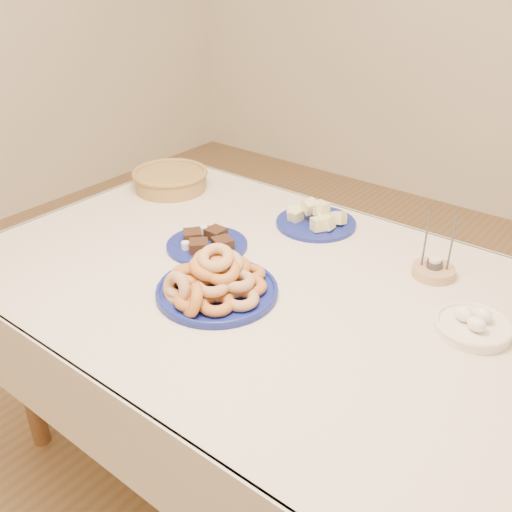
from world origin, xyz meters
name	(u,v)px	position (x,y,z in m)	size (l,w,h in m)	color
ground	(265,467)	(0.00, 0.00, 0.00)	(5.00, 5.00, 0.00)	brown
dining_table	(267,312)	(0.00, 0.00, 0.64)	(1.71, 1.11, 0.75)	brown
donut_platter	(215,282)	(-0.06, -0.14, 0.79)	(0.41, 0.41, 0.15)	navy
melon_plate	(316,219)	(-0.08, 0.37, 0.77)	(0.26, 0.26, 0.09)	navy
brownie_plate	(207,243)	(-0.26, 0.04, 0.76)	(0.32, 0.32, 0.04)	navy
wicker_basket	(170,179)	(-0.68, 0.29, 0.79)	(0.32, 0.32, 0.07)	olive
candle_holder	(434,270)	(0.35, 0.31, 0.77)	(0.15, 0.15, 0.20)	#A7805D
egg_bowl	(473,325)	(0.53, 0.12, 0.77)	(0.23, 0.23, 0.06)	white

